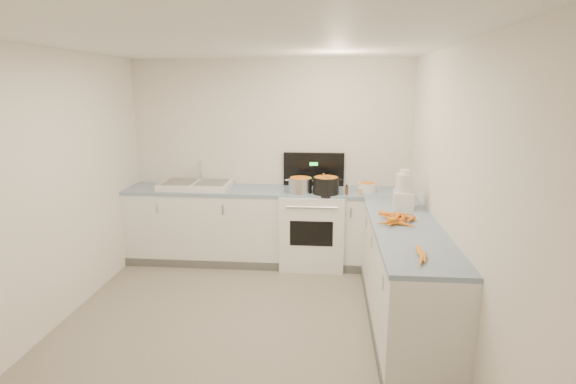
# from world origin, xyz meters

# --- Properties ---
(floor) EXTENTS (3.50, 4.00, 0.00)m
(floor) POSITION_xyz_m (0.00, 0.00, 0.00)
(floor) COLOR gray
(floor) RESTS_ON ground
(ceiling) EXTENTS (3.50, 4.00, 0.00)m
(ceiling) POSITION_xyz_m (0.00, 0.00, 2.50)
(ceiling) COLOR silver
(ceiling) RESTS_ON ground
(wall_back) EXTENTS (3.50, 0.00, 2.50)m
(wall_back) POSITION_xyz_m (0.00, 2.00, 1.25)
(wall_back) COLOR silver
(wall_back) RESTS_ON ground
(wall_front) EXTENTS (3.50, 0.00, 2.50)m
(wall_front) POSITION_xyz_m (0.00, -2.00, 1.25)
(wall_front) COLOR silver
(wall_front) RESTS_ON ground
(wall_left) EXTENTS (0.00, 4.00, 2.50)m
(wall_left) POSITION_xyz_m (-1.75, 0.00, 1.25)
(wall_left) COLOR silver
(wall_left) RESTS_ON ground
(wall_right) EXTENTS (0.00, 4.00, 2.50)m
(wall_right) POSITION_xyz_m (1.75, 0.00, 1.25)
(wall_right) COLOR silver
(wall_right) RESTS_ON ground
(counter_back) EXTENTS (3.50, 0.62, 0.94)m
(counter_back) POSITION_xyz_m (0.00, 1.70, 0.47)
(counter_back) COLOR white
(counter_back) RESTS_ON ground
(counter_right) EXTENTS (0.62, 2.20, 0.94)m
(counter_right) POSITION_xyz_m (1.45, 0.30, 0.47)
(counter_right) COLOR white
(counter_right) RESTS_ON ground
(stove) EXTENTS (0.76, 0.65, 1.36)m
(stove) POSITION_xyz_m (0.55, 1.69, 0.47)
(stove) COLOR white
(stove) RESTS_ON ground
(sink) EXTENTS (0.86, 0.52, 0.31)m
(sink) POSITION_xyz_m (-0.90, 1.70, 0.98)
(sink) COLOR white
(sink) RESTS_ON counter_back
(steel_pot) EXTENTS (0.32, 0.32, 0.20)m
(steel_pot) POSITION_xyz_m (0.41, 1.54, 1.02)
(steel_pot) COLOR silver
(steel_pot) RESTS_ON stove
(black_pot) EXTENTS (0.30, 0.30, 0.22)m
(black_pot) POSITION_xyz_m (0.71, 1.53, 1.03)
(black_pot) COLOR black
(black_pot) RESTS_ON stove
(wooden_spoon) EXTENTS (0.08, 0.35, 0.01)m
(wooden_spoon) POSITION_xyz_m (0.71, 1.53, 1.15)
(wooden_spoon) COLOR #AD7A47
(wooden_spoon) RESTS_ON black_pot
(mixing_bowl) EXTENTS (0.29, 0.29, 0.10)m
(mixing_bowl) POSITION_xyz_m (1.20, 1.68, 0.99)
(mixing_bowl) COLOR white
(mixing_bowl) RESTS_ON counter_back
(extract_bottle) EXTENTS (0.04, 0.04, 0.09)m
(extract_bottle) POSITION_xyz_m (0.95, 1.51, 0.99)
(extract_bottle) COLOR #593319
(extract_bottle) RESTS_ON counter_back
(spice_jar) EXTENTS (0.05, 0.05, 0.08)m
(spice_jar) POSITION_xyz_m (1.10, 1.48, 0.98)
(spice_jar) COLOR #E5B266
(spice_jar) RESTS_ON counter_back
(food_processor) EXTENTS (0.21, 0.25, 0.40)m
(food_processor) POSITION_xyz_m (1.51, 0.94, 1.11)
(food_processor) COLOR white
(food_processor) RESTS_ON counter_right
(carrot_pile) EXTENTS (0.42, 0.39, 0.09)m
(carrot_pile) POSITION_xyz_m (1.38, 0.43, 0.97)
(carrot_pile) COLOR orange
(carrot_pile) RESTS_ON counter_right
(peeled_carrots) EXTENTS (0.13, 0.37, 0.04)m
(peeled_carrots) POSITION_xyz_m (1.42, -0.49, 0.96)
(peeled_carrots) COLOR orange
(peeled_carrots) RESTS_ON counter_right
(peelings) EXTENTS (0.22, 0.20, 0.01)m
(peelings) POSITION_xyz_m (-1.12, 1.71, 1.02)
(peelings) COLOR tan
(peelings) RESTS_ON sink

